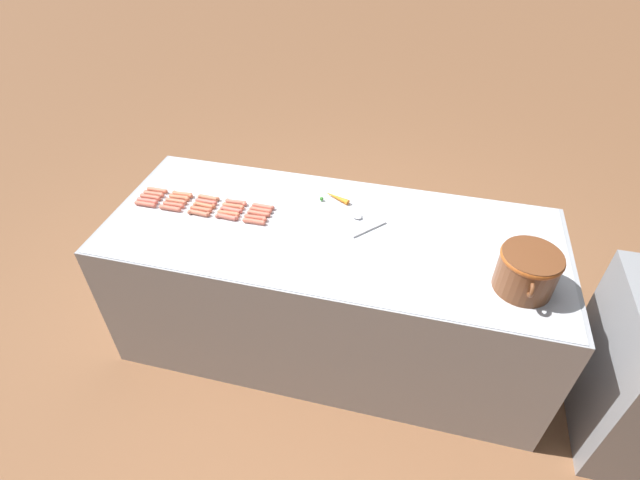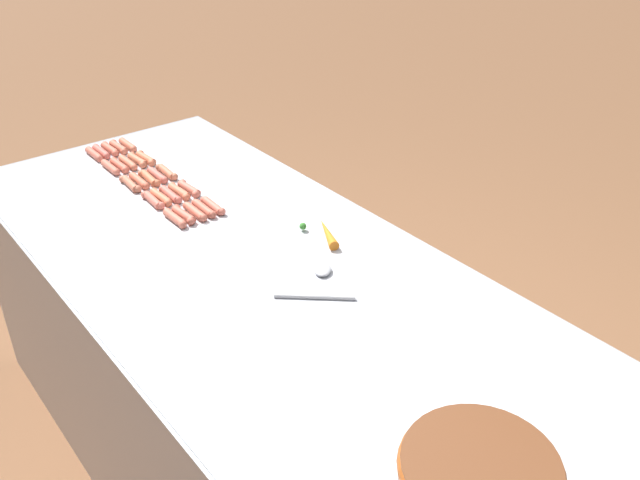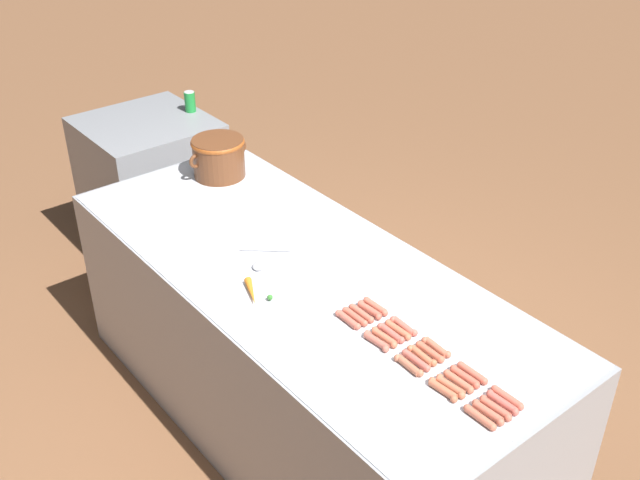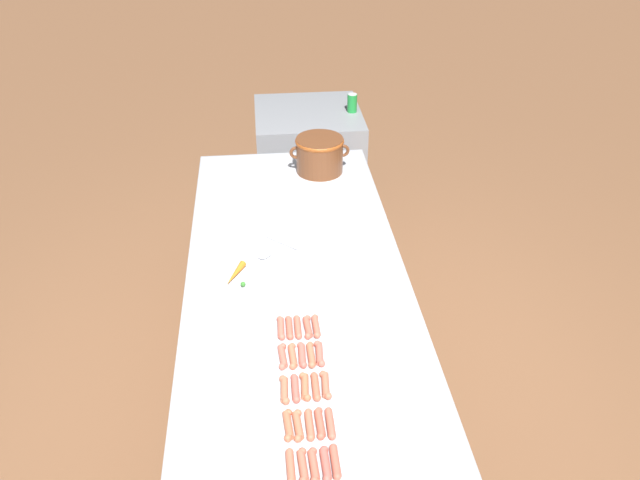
% 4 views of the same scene
% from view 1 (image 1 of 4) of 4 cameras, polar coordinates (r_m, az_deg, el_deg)
% --- Properties ---
extents(ground_plane, '(20.00, 20.00, 0.00)m').
position_cam_1_polar(ground_plane, '(3.17, 1.17, -11.34)').
color(ground_plane, brown).
extents(griddle_counter, '(0.98, 2.43, 0.89)m').
position_cam_1_polar(griddle_counter, '(2.83, 1.29, -5.75)').
color(griddle_counter, '#9EA0A5').
rests_on(griddle_counter, ground_plane).
extents(hot_dog_0, '(0.03, 0.13, 0.03)m').
position_cam_1_polar(hot_dog_0, '(2.96, -18.86, 5.65)').
color(hot_dog_0, '#D76F52').
rests_on(hot_dog_0, griddle_counter).
extents(hot_dog_1, '(0.03, 0.13, 0.03)m').
position_cam_1_polar(hot_dog_1, '(2.88, -16.08, 5.26)').
color(hot_dog_1, '#D76F4D').
rests_on(hot_dog_1, griddle_counter).
extents(hot_dog_2, '(0.03, 0.13, 0.03)m').
position_cam_1_polar(hot_dog_2, '(2.81, -13.17, 4.93)').
color(hot_dog_2, '#CB7051').
rests_on(hot_dog_2, griddle_counter).
extents(hot_dog_3, '(0.03, 0.13, 0.03)m').
position_cam_1_polar(hot_dog_3, '(2.74, -9.99, 4.46)').
color(hot_dog_3, '#CC6955').
rests_on(hot_dog_3, griddle_counter).
extents(hot_dog_4, '(0.03, 0.13, 0.03)m').
position_cam_1_polar(hot_dog_4, '(2.69, -6.81, 3.99)').
color(hot_dog_4, '#D46955').
rests_on(hot_dog_4, griddle_counter).
extents(hot_dog_5, '(0.03, 0.13, 0.03)m').
position_cam_1_polar(hot_dog_5, '(2.93, -19.24, 5.23)').
color(hot_dog_5, '#CC6B52').
rests_on(hot_dog_5, griddle_counter).
extents(hot_dog_6, '(0.03, 0.13, 0.03)m').
position_cam_1_polar(hot_dog_6, '(2.86, -16.45, 4.91)').
color(hot_dog_6, '#D17150').
rests_on(hot_dog_6, griddle_counter).
extents(hot_dog_7, '(0.03, 0.13, 0.03)m').
position_cam_1_polar(hot_dog_7, '(2.78, -13.44, 4.46)').
color(hot_dog_7, '#CD6555').
rests_on(hot_dog_7, griddle_counter).
extents(hot_dog_8, '(0.03, 0.13, 0.03)m').
position_cam_1_polar(hot_dog_8, '(2.72, -10.32, 4.01)').
color(hot_dog_8, '#D77050').
rests_on(hot_dog_8, griddle_counter).
extents(hot_dog_9, '(0.03, 0.13, 0.03)m').
position_cam_1_polar(hot_dog_9, '(2.67, -7.09, 3.58)').
color(hot_dog_9, '#CB644E').
rests_on(hot_dog_9, griddle_counter).
extents(hot_dog_10, '(0.03, 0.13, 0.03)m').
position_cam_1_polar(hot_dog_10, '(2.91, -19.61, 4.85)').
color(hot_dog_10, '#D76851').
rests_on(hot_dog_10, griddle_counter).
extents(hot_dog_11, '(0.03, 0.13, 0.03)m').
position_cam_1_polar(hot_dog_11, '(2.83, -16.81, 4.46)').
color(hot_dog_11, '#D26F52').
rests_on(hot_dog_11, griddle_counter).
extents(hot_dog_12, '(0.03, 0.13, 0.03)m').
position_cam_1_polar(hot_dog_12, '(2.76, -13.64, 4.04)').
color(hot_dog_12, '#D3704C').
rests_on(hot_dog_12, griddle_counter).
extents(hot_dog_13, '(0.03, 0.13, 0.03)m').
position_cam_1_polar(hot_dog_13, '(2.69, -10.55, 3.57)').
color(hot_dog_13, '#D36555').
rests_on(hot_dog_13, griddle_counter).
extents(hot_dog_14, '(0.03, 0.13, 0.03)m').
position_cam_1_polar(hot_dog_14, '(2.64, -7.32, 3.15)').
color(hot_dog_14, '#D26952').
rests_on(hot_dog_14, griddle_counter).
extents(hot_dog_15, '(0.03, 0.13, 0.03)m').
position_cam_1_polar(hot_dog_15, '(2.89, -19.92, 4.42)').
color(hot_dog_15, '#D56456').
rests_on(hot_dog_15, griddle_counter).
extents(hot_dog_16, '(0.03, 0.13, 0.03)m').
position_cam_1_polar(hot_dog_16, '(2.81, -17.08, 4.05)').
color(hot_dog_16, '#D7644D').
rests_on(hot_dog_16, griddle_counter).
extents(hot_dog_17, '(0.03, 0.13, 0.03)m').
position_cam_1_polar(hot_dog_17, '(2.73, -14.03, 3.59)').
color(hot_dog_17, '#D6684C').
rests_on(hot_dog_17, griddle_counter).
extents(hot_dog_18, '(0.03, 0.13, 0.03)m').
position_cam_1_polar(hot_dog_18, '(2.67, -10.87, 3.15)').
color(hot_dog_18, '#D5704F').
rests_on(hot_dog_18, griddle_counter).
extents(hot_dog_19, '(0.03, 0.13, 0.03)m').
position_cam_1_polar(hot_dog_19, '(2.61, -7.69, 2.66)').
color(hot_dog_19, '#D16550').
rests_on(hot_dog_19, griddle_counter).
extents(hot_dog_20, '(0.03, 0.13, 0.03)m').
position_cam_1_polar(hot_dog_20, '(2.86, -20.13, 4.05)').
color(hot_dog_20, '#D36651').
rests_on(hot_dog_20, griddle_counter).
extents(hot_dog_21, '(0.03, 0.13, 0.03)m').
position_cam_1_polar(hot_dog_21, '(2.79, -17.46, 3.64)').
color(hot_dog_21, '#D16952').
rests_on(hot_dog_21, griddle_counter).
extents(hot_dog_22, '(0.03, 0.13, 0.03)m').
position_cam_1_polar(hot_dog_22, '(2.71, -14.27, 3.13)').
color(hot_dog_22, '#CC6D51').
rests_on(hot_dog_22, griddle_counter).
extents(hot_dog_23, '(0.03, 0.13, 0.03)m').
position_cam_1_polar(hot_dog_23, '(2.64, -11.07, 2.73)').
color(hot_dog_23, '#D46856').
rests_on(hot_dog_23, griddle_counter).
extents(hot_dog_24, '(0.03, 0.13, 0.03)m').
position_cam_1_polar(hot_dog_24, '(2.59, -7.89, 2.21)').
color(hot_dog_24, '#D26952').
rests_on(hot_dog_24, griddle_counter).
extents(bean_pot, '(0.34, 0.28, 0.20)m').
position_cam_1_polar(bean_pot, '(2.33, 23.56, -3.23)').
color(bean_pot, brown).
rests_on(bean_pot, griddle_counter).
extents(serving_spoon, '(0.23, 0.21, 0.02)m').
position_cam_1_polar(serving_spoon, '(2.59, 4.91, 2.37)').
color(serving_spoon, '#B7B7BC').
rests_on(serving_spoon, griddle_counter).
extents(carrot, '(0.10, 0.17, 0.03)m').
position_cam_1_polar(carrot, '(2.74, 1.82, 5.14)').
color(carrot, orange).
rests_on(carrot, griddle_counter).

